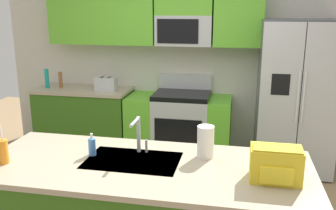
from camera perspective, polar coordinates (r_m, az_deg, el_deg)
The scene contains 12 objects.
kitchen_wall_unit at distance 5.03m, azimuth 1.52°, elevation 9.02°, with size 5.20×0.43×2.60m.
back_counter at distance 5.33m, azimuth -12.67°, elevation -2.23°, with size 1.31×0.63×0.90m.
range_oven at distance 4.95m, azimuth 1.69°, elevation -3.25°, with size 1.36×0.61×1.10m.
refrigerator at distance 4.74m, azimuth 19.05°, elevation 1.14°, with size 0.90×0.76×1.85m.
toaster at distance 5.02m, azimuth -9.52°, elevation 3.24°, with size 0.28×0.16×0.18m.
pepper_mill at distance 5.34m, azimuth -16.22°, elevation 3.75°, with size 0.05×0.05×0.22m, color brown.
bottle_teal at distance 5.38m, azimuth -18.16°, elevation 3.91°, with size 0.06×0.06×0.26m, color teal.
sink_faucet at distance 2.80m, azimuth -4.61°, elevation -4.19°, with size 0.08×0.21×0.28m.
drink_cup_orange at distance 2.89m, azimuth -24.18°, elevation -6.55°, with size 0.08×0.08×0.29m.
soap_dispenser at distance 2.85m, azimuth -11.62°, elevation -6.28°, with size 0.06×0.06×0.17m.
paper_towel_roll at distance 2.75m, azimuth 5.80°, elevation -5.66°, with size 0.12×0.12×0.24m, color white.
backpack at distance 2.48m, azimuth 16.26°, elevation -8.66°, with size 0.32×0.22×0.23m.
Camera 1 is at (0.71, -2.84, 1.98)m, focal length 39.57 mm.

